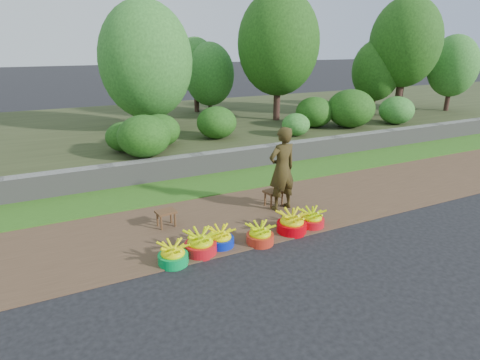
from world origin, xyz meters
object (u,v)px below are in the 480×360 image
basin_d (260,235)px  vendor_woman (282,169)px  basin_e (292,223)px  stool_left (166,214)px  basin_b (200,244)px  basin_f (312,219)px  stool_right (274,193)px  basin_c (221,238)px  basin_a (173,255)px

basin_d → vendor_woman: 1.70m
basin_e → vendor_woman: 1.26m
basin_d → basin_e: 0.72m
stool_left → basin_b: bearing=-80.0°
basin_f → vendor_woman: 1.19m
basin_b → basin_f: bearing=0.7°
stool_right → vendor_woman: vendor_woman is taller
basin_b → stool_left: bearing=100.0°
basin_f → stool_right: stool_right is taller
basin_b → basin_e: size_ratio=0.98×
basin_d → basin_c: bearing=163.2°
basin_d → stool_left: (-1.24, 1.32, 0.11)m
basin_d → basin_b: bearing=173.4°
basin_a → stool_left: basin_a is taller
basin_d → vendor_woman: (1.09, 1.10, 0.71)m
basin_a → basin_c: basin_a is taller
basin_a → basin_e: basin_e is taller
basin_a → vendor_woman: (2.62, 1.09, 0.71)m
basin_d → stool_right: 1.66m
basin_d → basin_f: 1.19m
basin_e → stool_left: (-1.95, 1.20, 0.09)m
basin_b → stool_right: 2.38m
stool_left → basin_c: bearing=-61.9°
basin_a → stool_right: stool_right is taller
basin_f → vendor_woman: bearing=95.0°
vendor_woman → basin_d: bearing=39.2°
basin_d → basin_a: bearing=179.6°
stool_right → basin_e: bearing=-105.6°
basin_c → stool_left: 1.27m
basin_c → stool_right: 2.01m
basin_d → stool_right: (1.04, 1.29, 0.13)m
stool_right → basin_b: bearing=-150.5°
stool_left → stool_right: (2.28, -0.02, 0.02)m
vendor_woman → basin_e: bearing=62.9°
basin_d → basin_f: (1.18, 0.15, -0.00)m
basin_c → stool_left: bearing=118.1°
basin_f → basin_d: bearing=-172.9°
basin_b → basin_d: bearing=-6.6°
basin_d → basin_e: size_ratio=0.88×
basin_b → basin_f: basin_b is taller
basin_e → vendor_woman: size_ratio=0.32×
basin_c → stool_left: basin_c is taller
basin_d → stool_right: bearing=51.1°
basin_a → stool_left: size_ratio=1.25×
basin_a → basin_c: (0.88, 0.19, -0.01)m
basin_f → stool_right: 1.16m
basin_b → basin_e: basin_e is taller
basin_b → basin_c: (0.39, 0.08, -0.02)m
stool_right → stool_left: bearing=179.4°
basin_e → basin_b: bearing=179.8°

